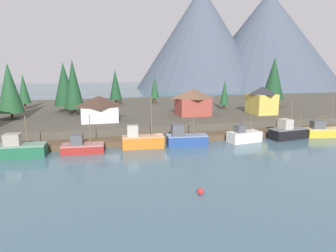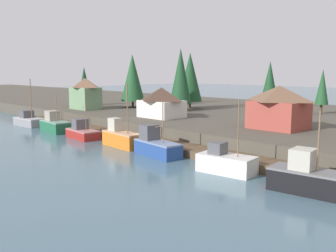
{
  "view_description": "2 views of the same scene",
  "coord_description": "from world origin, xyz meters",
  "px_view_note": "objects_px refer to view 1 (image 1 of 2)",
  "views": [
    {
      "loc": [
        -12.42,
        -51.2,
        13.8
      ],
      "look_at": [
        1.49,
        1.88,
        2.93
      ],
      "focal_mm": 32.22,
      "sensor_mm": 36.0,
      "label": 1
    },
    {
      "loc": [
        39.01,
        -33.61,
        10.75
      ],
      "look_at": [
        1.6,
        2.42,
        3.19
      ],
      "focal_mm": 40.36,
      "sensor_mm": 36.0,
      "label": 2
    }
  ],
  "objects_px": {
    "house_yellow": "(262,100)",
    "house_red": "(193,102)",
    "fishing_boat_blue": "(185,138)",
    "fishing_boat_black": "(288,132)",
    "fishing_boat_white": "(244,136)",
    "conifer_mid_left": "(155,87)",
    "conifer_far_right": "(224,93)",
    "fishing_boat_red": "(82,147)",
    "conifer_near_left": "(274,79)",
    "conifer_back_left": "(9,88)",
    "conifer_centre": "(73,84)",
    "conifer_back_right": "(24,89)",
    "house_white": "(99,108)",
    "fishing_boat_green": "(21,149)",
    "fishing_boat_orange": "(142,140)",
    "conifer_near_right": "(115,85)",
    "conifer_mid_right": "(64,84)",
    "channel_buoy": "(201,191)",
    "fishing_boat_yellow": "(322,131)"
  },
  "relations": [
    {
      "from": "fishing_boat_blue",
      "to": "fishing_boat_green",
      "type": "bearing_deg",
      "value": -173.74
    },
    {
      "from": "fishing_boat_black",
      "to": "conifer_back_right",
      "type": "relative_size",
      "value": 0.8
    },
    {
      "from": "fishing_boat_blue",
      "to": "house_white",
      "type": "relative_size",
      "value": 0.95
    },
    {
      "from": "fishing_boat_red",
      "to": "conifer_mid_right",
      "type": "bearing_deg",
      "value": 102.76
    },
    {
      "from": "fishing_boat_green",
      "to": "conifer_near_left",
      "type": "height_order",
      "value": "conifer_near_left"
    },
    {
      "from": "house_red",
      "to": "conifer_near_right",
      "type": "relative_size",
      "value": 0.74
    },
    {
      "from": "house_white",
      "to": "channel_buoy",
      "type": "height_order",
      "value": "house_white"
    },
    {
      "from": "fishing_boat_orange",
      "to": "house_yellow",
      "type": "bearing_deg",
      "value": 28.36
    },
    {
      "from": "conifer_near_left",
      "to": "fishing_boat_red",
      "type": "bearing_deg",
      "value": -153.11
    },
    {
      "from": "fishing_boat_blue",
      "to": "fishing_boat_black",
      "type": "relative_size",
      "value": 0.99
    },
    {
      "from": "conifer_near_left",
      "to": "conifer_back_left",
      "type": "height_order",
      "value": "conifer_near_left"
    },
    {
      "from": "fishing_boat_yellow",
      "to": "conifer_centre",
      "type": "distance_m",
      "value": 54.95
    },
    {
      "from": "house_red",
      "to": "conifer_mid_right",
      "type": "bearing_deg",
      "value": 156.28
    },
    {
      "from": "house_white",
      "to": "conifer_back_left",
      "type": "distance_m",
      "value": 20.67
    },
    {
      "from": "fishing_boat_black",
      "to": "conifer_near_left",
      "type": "distance_m",
      "value": 31.68
    },
    {
      "from": "house_yellow",
      "to": "conifer_near_left",
      "type": "bearing_deg",
      "value": 47.23
    },
    {
      "from": "conifer_back_right",
      "to": "conifer_centre",
      "type": "height_order",
      "value": "conifer_centre"
    },
    {
      "from": "conifer_near_right",
      "to": "conifer_mid_left",
      "type": "height_order",
      "value": "conifer_near_right"
    },
    {
      "from": "fishing_boat_white",
      "to": "conifer_mid_left",
      "type": "bearing_deg",
      "value": 93.23
    },
    {
      "from": "fishing_boat_green",
      "to": "conifer_centre",
      "type": "relative_size",
      "value": 0.56
    },
    {
      "from": "channel_buoy",
      "to": "fishing_boat_orange",
      "type": "bearing_deg",
      "value": 98.1
    },
    {
      "from": "fishing_boat_red",
      "to": "house_white",
      "type": "height_order",
      "value": "house_white"
    },
    {
      "from": "conifer_near_right",
      "to": "conifer_mid_left",
      "type": "relative_size",
      "value": 1.2
    },
    {
      "from": "house_yellow",
      "to": "conifer_mid_right",
      "type": "relative_size",
      "value": 0.55
    },
    {
      "from": "conifer_mid_left",
      "to": "conifer_far_right",
      "type": "height_order",
      "value": "conifer_mid_left"
    },
    {
      "from": "fishing_boat_white",
      "to": "fishing_boat_red",
      "type": "bearing_deg",
      "value": 171.64
    },
    {
      "from": "fishing_boat_green",
      "to": "house_white",
      "type": "bearing_deg",
      "value": 52.33
    },
    {
      "from": "fishing_boat_black",
      "to": "house_white",
      "type": "height_order",
      "value": "house_white"
    },
    {
      "from": "fishing_boat_orange",
      "to": "conifer_far_right",
      "type": "relative_size",
      "value": 1.17
    },
    {
      "from": "conifer_back_right",
      "to": "channel_buoy",
      "type": "relative_size",
      "value": 13.33
    },
    {
      "from": "conifer_near_right",
      "to": "conifer_far_right",
      "type": "distance_m",
      "value": 31.85
    },
    {
      "from": "conifer_mid_left",
      "to": "conifer_far_right",
      "type": "relative_size",
      "value": 1.12
    },
    {
      "from": "conifer_mid_left",
      "to": "conifer_back_right",
      "type": "distance_m",
      "value": 36.31
    },
    {
      "from": "fishing_boat_white",
      "to": "conifer_near_left",
      "type": "height_order",
      "value": "conifer_near_left"
    },
    {
      "from": "conifer_mid_left",
      "to": "fishing_boat_orange",
      "type": "bearing_deg",
      "value": -105.3
    },
    {
      "from": "house_yellow",
      "to": "conifer_mid_left",
      "type": "height_order",
      "value": "conifer_mid_left"
    },
    {
      "from": "house_yellow",
      "to": "conifer_back_left",
      "type": "relative_size",
      "value": 0.56
    },
    {
      "from": "conifer_back_left",
      "to": "fishing_boat_orange",
      "type": "bearing_deg",
      "value": -41.56
    },
    {
      "from": "fishing_boat_red",
      "to": "conifer_near_left",
      "type": "xyz_separation_m",
      "value": [
        52.49,
        26.62,
        9.42
      ]
    },
    {
      "from": "conifer_near_left",
      "to": "channel_buoy",
      "type": "xyz_separation_m",
      "value": [
        -39.64,
        -46.9,
        -10.08
      ]
    },
    {
      "from": "conifer_mid_left",
      "to": "conifer_mid_right",
      "type": "height_order",
      "value": "conifer_mid_right"
    },
    {
      "from": "fishing_boat_black",
      "to": "conifer_centre",
      "type": "height_order",
      "value": "conifer_centre"
    },
    {
      "from": "house_yellow",
      "to": "house_red",
      "type": "height_order",
      "value": "house_yellow"
    },
    {
      "from": "fishing_boat_yellow",
      "to": "conifer_mid_left",
      "type": "relative_size",
      "value": 0.92
    },
    {
      "from": "conifer_mid_left",
      "to": "house_red",
      "type": "bearing_deg",
      "value": -79.94
    },
    {
      "from": "conifer_far_right",
      "to": "fishing_boat_black",
      "type": "bearing_deg",
      "value": -86.29
    },
    {
      "from": "fishing_boat_white",
      "to": "conifer_back_right",
      "type": "relative_size",
      "value": 0.85
    },
    {
      "from": "fishing_boat_blue",
      "to": "conifer_far_right",
      "type": "relative_size",
      "value": 0.94
    },
    {
      "from": "fishing_boat_white",
      "to": "house_white",
      "type": "relative_size",
      "value": 1.02
    },
    {
      "from": "conifer_centre",
      "to": "conifer_near_right",
      "type": "bearing_deg",
      "value": 55.63
    }
  ]
}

